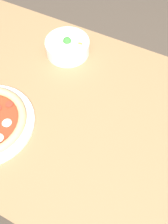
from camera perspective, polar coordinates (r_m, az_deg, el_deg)
The scene contains 3 objects.
ground_plane at distance 1.55m, azimuth -1.37°, elevation -14.85°, with size 8.00×8.00×0.00m, color #4C4238.
dining_table at distance 0.95m, azimuth -2.16°, elevation -3.11°, with size 1.30×0.78×0.76m.
bowl at distance 1.01m, azimuth -3.73°, elevation 14.87°, with size 0.17×0.17×0.07m.
Camera 1 is at (0.24, -0.40, 1.48)m, focal length 40.00 mm.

